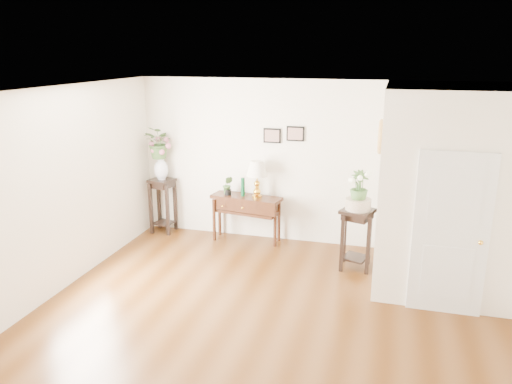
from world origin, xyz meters
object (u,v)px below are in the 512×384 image
at_px(console_table, 246,218).
at_px(plant_stand_a, 163,206).
at_px(table_lamp, 257,177).
at_px(plant_stand_b, 356,239).

height_order(console_table, plant_stand_a, plant_stand_a).
relative_size(console_table, table_lamp, 1.90).
xyz_separation_m(console_table, table_lamp, (0.19, 0.00, 0.76)).
bearing_deg(table_lamp, plant_stand_a, 179.10).
bearing_deg(console_table, plant_stand_b, -10.22).
relative_size(console_table, plant_stand_b, 1.30).
bearing_deg(console_table, table_lamp, 8.40).
height_order(console_table, table_lamp, table_lamp).
bearing_deg(plant_stand_b, table_lamp, 159.50).
bearing_deg(console_table, plant_stand_a, -172.60).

